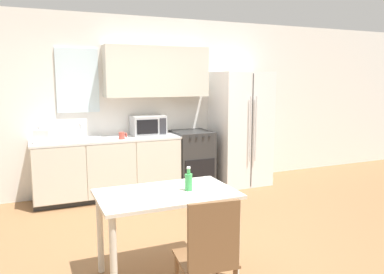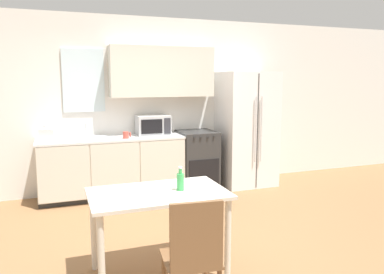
% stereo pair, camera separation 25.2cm
% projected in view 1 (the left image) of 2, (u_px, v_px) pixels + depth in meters
% --- Properties ---
extents(ground_plane, '(12.00, 12.00, 0.00)m').
position_uv_depth(ground_plane, '(185.00, 241.00, 4.08)').
color(ground_plane, olive).
extents(wall_back, '(12.00, 0.38, 2.70)m').
position_uv_depth(wall_back, '(136.00, 99.00, 5.83)').
color(wall_back, silver).
rests_on(wall_back, ground_plane).
extents(kitchen_counter, '(2.12, 0.62, 0.89)m').
position_uv_depth(kitchen_counter, '(108.00, 168.00, 5.51)').
color(kitchen_counter, '#333333').
rests_on(kitchen_counter, ground_plane).
extents(oven_range, '(0.57, 0.64, 0.93)m').
position_uv_depth(oven_range, '(192.00, 160.00, 6.02)').
color(oven_range, '#2D2D2D').
rests_on(oven_range, ground_plane).
extents(refrigerator, '(0.86, 0.77, 1.86)m').
position_uv_depth(refrigerator, '(240.00, 128.00, 6.24)').
color(refrigerator, white).
rests_on(refrigerator, ground_plane).
extents(kitchen_sink, '(0.57, 0.44, 0.21)m').
position_uv_depth(kitchen_sink, '(82.00, 139.00, 5.31)').
color(kitchen_sink, '#B7BABC').
rests_on(kitchen_sink, kitchen_counter).
extents(microwave, '(0.51, 0.35, 0.30)m').
position_uv_depth(microwave, '(148.00, 125.00, 5.76)').
color(microwave, '#B7BABC').
rests_on(microwave, kitchen_counter).
extents(coffee_mug, '(0.12, 0.08, 0.10)m').
position_uv_depth(coffee_mug, '(122.00, 136.00, 5.37)').
color(coffee_mug, '#BF4C3F').
rests_on(coffee_mug, kitchen_counter).
extents(grocery_bag_0, '(0.24, 0.22, 0.27)m').
position_uv_depth(grocery_bag_0, '(43.00, 135.00, 5.00)').
color(grocery_bag_0, white).
rests_on(grocery_bag_0, kitchen_counter).
extents(dining_table, '(1.19, 0.72, 0.77)m').
position_uv_depth(dining_table, '(167.00, 205.00, 3.26)').
color(dining_table, beige).
rests_on(dining_table, ground_plane).
extents(dining_chair_near, '(0.44, 0.44, 0.93)m').
position_uv_depth(dining_chair_near, '(209.00, 252.00, 2.64)').
color(dining_chair_near, brown).
rests_on(dining_chair_near, ground_plane).
extents(drink_bottle, '(0.07, 0.07, 0.21)m').
position_uv_depth(drink_bottle, '(189.00, 181.00, 3.29)').
color(drink_bottle, '#3FB259').
rests_on(drink_bottle, dining_table).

